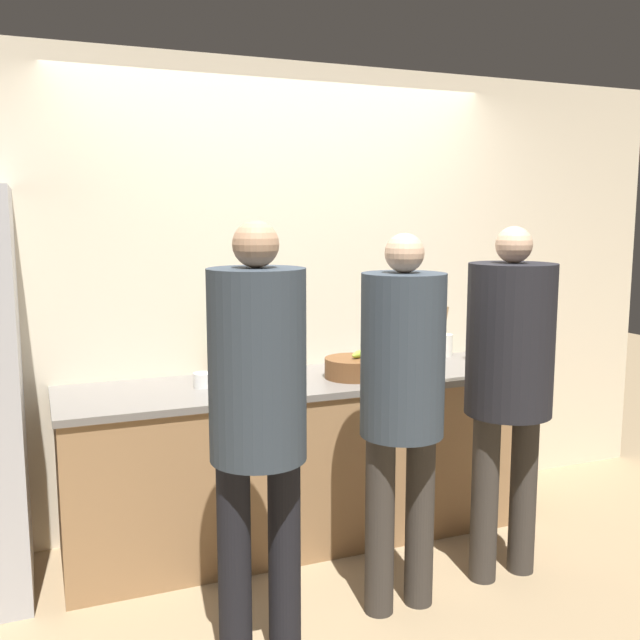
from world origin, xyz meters
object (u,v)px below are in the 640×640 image
Objects in this scene: person_right at (509,365)px; person_left at (258,403)px; fruit_bowl at (353,367)px; utensil_crock at (443,344)px; bottle_clear at (473,346)px; bottle_dark at (247,357)px; potted_plant at (226,352)px; cup_white at (203,380)px; person_center at (402,389)px.

person_left is at bearing -170.90° from person_right.
fruit_bowl is 1.00× the size of utensil_crock.
utensil_crock is 1.41× the size of bottle_clear.
person_left is 1.30m from bottle_dark.
utensil_crock is at bearing 3.71° from potted_plant.
utensil_crock reaches higher than cup_white.
person_center is 0.79m from fruit_bowl.
bottle_clear is at bearing -66.91° from utensil_crock.
fruit_bowl is 0.69m from potted_plant.
person_center is at bearing -63.63° from potted_plant.
cup_white is (-1.67, -0.07, -0.05)m from bottle_clear.
fruit_bowl is at bearing -155.82° from utensil_crock.
person_center reaches higher than bottle_dark.
person_left reaches higher than cup_white.
person_center is at bearing 11.20° from person_left.
fruit_bowl is at bearing -34.22° from bottle_dark.
person_center is 0.62m from person_right.
potted_plant is at bearing -148.92° from bottle_dark.
person_left is at bearing -98.70° from potted_plant.
bottle_clear is 1.37m from bottle_dark.
person_left is 6.75× the size of potted_plant.
person_left is 1.19m from potted_plant.
person_center is 5.43× the size of utensil_crock.
utensil_crock is 1.36× the size of bottle_dark.
cup_white is (-0.68, 0.86, -0.09)m from person_center.
person_left reaches higher than potted_plant.
potted_plant is (-1.42, -0.09, 0.06)m from utensil_crock.
potted_plant is (-1.12, 0.96, -0.03)m from person_right.
bottle_dark is (-0.99, 1.05, -0.08)m from person_right.
person_left is at bearing -141.60° from utensil_crock.
potted_plant is at bearing 45.75° from cup_white.
fruit_bowl is 1.21× the size of potted_plant.
cup_white is at bearing -177.68° from bottle_clear.
bottle_clear is at bearing 32.43° from person_left.
bottle_clear is at bearing 66.33° from person_right.
person_left is 1.23m from fruit_bowl.
person_center is 1.18m from bottle_dark.
cup_white is at bearing 148.56° from person_right.
bottle_dark reaches higher than cup_white.
utensil_crock reaches higher than fruit_bowl.
person_left is 0.71m from person_center.
fruit_bowl is (-0.49, 0.71, -0.11)m from person_right.
potted_plant is at bearing 139.39° from person_right.
cup_white is at bearing 174.06° from fruit_bowl.
person_left reaches higher than person_right.
fruit_bowl is (0.12, 0.78, -0.07)m from person_center.
person_right is at bearing -55.47° from fruit_bowl.
fruit_bowl is 1.36× the size of bottle_dark.
person_center is 1.36m from bottle_clear.
utensil_crock is 0.21m from bottle_clear.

